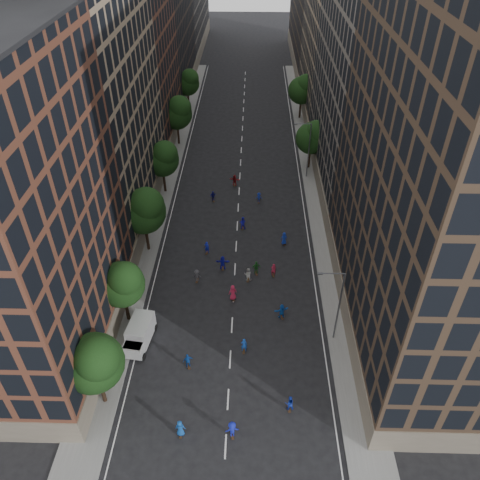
{
  "coord_description": "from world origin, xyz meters",
  "views": [
    {
      "loc": [
        1.76,
        -20.29,
        37.94
      ],
      "look_at": [
        0.53,
        25.76,
        2.0
      ],
      "focal_mm": 35.0,
      "sensor_mm": 36.0,
      "label": 1
    }
  ],
  "objects": [
    {
      "name": "skater_3",
      "position": [
        0.53,
        1.0,
        0.89
      ],
      "size": [
        1.26,
        0.87,
        1.78
      ],
      "primitive_type": "imported",
      "rotation": [
        0.0,
        0.0,
        3.33
      ],
      "color": "#1520B0",
      "rests_on": "ground"
    },
    {
      "name": "skater_5",
      "position": [
        5.32,
        14.78,
        0.9
      ],
      "size": [
        1.74,
        1.09,
        1.79
      ],
      "primitive_type": "imported",
      "rotation": [
        0.0,
        0.0,
        3.51
      ],
      "color": "#154FAD",
      "rests_on": "ground"
    },
    {
      "name": "skater_12",
      "position": [
        6.19,
        27.65,
        0.87
      ],
      "size": [
        0.97,
        0.76,
        1.74
      ],
      "primitive_type": "imported",
      "rotation": [
        0.0,
        0.0,
        3.42
      ],
      "color": "#132C9C",
      "rests_on": "ground"
    },
    {
      "name": "cargo_van",
      "position": [
        -9.28,
        10.89,
        1.32
      ],
      "size": [
        2.82,
        4.96,
        2.51
      ],
      "rotation": [
        0.0,
        0.0,
        -0.14
      ],
      "color": "#B8B8BA",
      "rests_on": "ground"
    },
    {
      "name": "tree_left_2",
      "position": [
        -10.99,
        25.83,
        6.36
      ],
      "size": [
        5.6,
        5.6,
        9.45
      ],
      "color": "black",
      "rests_on": "ground"
    },
    {
      "name": "skater_2",
      "position": [
        5.53,
        3.68,
        0.85
      ],
      "size": [
        0.89,
        0.72,
        1.7
      ],
      "primitive_type": "imported",
      "rotation": [
        0.0,
        0.0,
        3.24
      ],
      "color": "#142BA3",
      "rests_on": "ground"
    },
    {
      "name": "skater_7",
      "position": [
        4.63,
        21.52,
        0.86
      ],
      "size": [
        0.68,
        0.5,
        1.72
      ],
      "primitive_type": "imported",
      "rotation": [
        0.0,
        0.0,
        3.29
      ],
      "color": "#A21B34",
      "rests_on": "ground"
    },
    {
      "name": "bldg_left_c",
      "position": [
        -19.0,
        58.0,
        14.0
      ],
      "size": [
        14.0,
        20.0,
        28.0
      ],
      "primitive_type": "cube",
      "color": "brown",
      "rests_on": "ground"
    },
    {
      "name": "sidewalk_left",
      "position": [
        -12.0,
        47.5,
        0.07
      ],
      "size": [
        4.0,
        105.0,
        0.15
      ],
      "primitive_type": "cube",
      "color": "slate",
      "rests_on": "ground"
    },
    {
      "name": "skater_15",
      "position": [
        2.98,
        37.47,
        0.77
      ],
      "size": [
        1.03,
        0.64,
        1.54
      ],
      "primitive_type": "imported",
      "rotation": [
        0.0,
        0.0,
        3.08
      ],
      "color": "navy",
      "rests_on": "ground"
    },
    {
      "name": "bldg_left_d",
      "position": [
        -19.0,
        82.0,
        16.0
      ],
      "size": [
        14.0,
        28.0,
        32.0
      ],
      "primitive_type": "cube",
      "color": "#2E241F",
      "rests_on": "ground"
    },
    {
      "name": "ground",
      "position": [
        0.0,
        40.0,
        0.0
      ],
      "size": [
        240.0,
        240.0,
        0.0
      ],
      "primitive_type": "plane",
      "color": "black",
      "rests_on": "ground"
    },
    {
      "name": "tree_left_0",
      "position": [
        -11.01,
        3.85,
        5.96
      ],
      "size": [
        5.2,
        5.2,
        8.83
      ],
      "color": "black",
      "rests_on": "ground"
    },
    {
      "name": "bldg_right_a",
      "position": [
        19.0,
        15.0,
        18.0
      ],
      "size": [
        14.0,
        30.0,
        36.0
      ],
      "primitive_type": "cube",
      "color": "#403022",
      "rests_on": "ground"
    },
    {
      "name": "skater_4",
      "position": [
        -4.05,
        8.04,
        0.86
      ],
      "size": [
        1.09,
        0.76,
        1.72
      ],
      "primitive_type": "imported",
      "rotation": [
        0.0,
        0.0,
        3.52
      ],
      "color": "#123F92",
      "rests_on": "ground"
    },
    {
      "name": "bldg_right_c",
      "position": [
        19.0,
        71.0,
        17.5
      ],
      "size": [
        14.0,
        26.0,
        35.0
      ],
      "primitive_type": "cube",
      "color": "#977F63",
      "rests_on": "ground"
    },
    {
      "name": "skater_8",
      "position": [
        1.61,
        20.6,
        0.87
      ],
      "size": [
        0.92,
        0.76,
        1.74
      ],
      "primitive_type": "imported",
      "rotation": [
        0.0,
        0.0,
        3.02
      ],
      "color": "silver",
      "rests_on": "ground"
    },
    {
      "name": "streetlamp_far",
      "position": [
        10.37,
        45.0,
        5.17
      ],
      "size": [
        2.64,
        0.22,
        9.06
      ],
      "color": "#595B60",
      "rests_on": "ground"
    },
    {
      "name": "skater_9",
      "position": [
        -4.41,
        20.31,
        0.8
      ],
      "size": [
        1.1,
        0.7,
        1.61
      ],
      "primitive_type": "imported",
      "rotation": [
        0.0,
        0.0,
        3.04
      ],
      "color": "#3B3B3F",
      "rests_on": "ground"
    },
    {
      "name": "bldg_left_a",
      "position": [
        -19.0,
        11.0,
        15.0
      ],
      "size": [
        14.0,
        22.0,
        30.0
      ],
      "primitive_type": "cube",
      "color": "brown",
      "rests_on": "ground"
    },
    {
      "name": "tree_right_a",
      "position": [
        11.38,
        47.85,
        5.63
      ],
      "size": [
        5.0,
        5.0,
        8.39
      ],
      "color": "black",
      "rests_on": "ground"
    },
    {
      "name": "skater_14",
      "position": [
        0.75,
        30.88,
        0.91
      ],
      "size": [
        1.01,
        0.87,
        1.82
      ],
      "primitive_type": "imported",
      "rotation": [
        0.0,
        0.0,
        2.92
      ],
      "color": "#1716B5",
      "rests_on": "ground"
    },
    {
      "name": "skater_0",
      "position": [
        -3.89,
        1.0,
        0.89
      ],
      "size": [
        0.88,
        0.57,
        1.79
      ],
      "primitive_type": "imported",
      "rotation": [
        0.0,
        0.0,
        3.14
      ],
      "color": "#1349A0",
      "rests_on": "ground"
    },
    {
      "name": "skater_11",
      "position": [
        -1.49,
        22.56,
        0.92
      ],
      "size": [
        1.71,
        0.55,
        1.84
      ],
      "primitive_type": "imported",
      "rotation": [
        0.0,
        0.0,
        3.14
      ],
      "color": "#1516AF",
      "rests_on": "ground"
    },
    {
      "name": "skater_10",
      "position": [
        2.6,
        21.79,
        0.9
      ],
      "size": [
        1.12,
        0.64,
        1.8
      ],
      "primitive_type": "imported",
      "rotation": [
        0.0,
        0.0,
        3.34
      ],
      "color": "#1B5C1E",
      "rests_on": "ground"
    },
    {
      "name": "bldg_right_b",
      "position": [
        19.0,
        44.0,
        16.5
      ],
      "size": [
        14.0,
        28.0,
        33.0
      ],
      "primitive_type": "cube",
      "color": "#645B53",
      "rests_on": "ground"
    },
    {
      "name": "streetlamp_near",
      "position": [
        10.37,
        12.0,
        5.17
      ],
      "size": [
        2.64,
        0.22,
        9.06
      ],
      "color": "#595B60",
      "rests_on": "ground"
    },
    {
      "name": "sidewalk_right",
      "position": [
        12.0,
        47.5,
        0.07
      ],
      "size": [
        4.0,
        105.0,
        0.15
      ],
      "primitive_type": "cube",
      "color": "slate",
      "rests_on": "ground"
    },
    {
      "name": "tree_left_3",
      "position": [
        -11.02,
        39.85,
        5.82
      ],
      "size": [
        5.0,
        5.0,
        8.58
      ],
      "color": "black",
      "rests_on": "ground"
    },
    {
      "name": "tree_left_5",
      "position": [
        -11.02,
        71.86,
        5.68
      ],
      "size": [
        4.8,
        4.8,
        8.33
      ],
      "color": "black",
      "rests_on": "ground"
    },
    {
      "name": "bldg_left_b",
      "position": [
        -19.0,
        35.0,
        17.0
      ],
      "size": [
        14.0,
        26.0,
        34.0
      ],
      "primitive_type": "cube",
      "color": "#977F63",
      "rests_on": "ground"
    },
    {
      "name": "tree_left_4",
      "position": [
        -11.0,
        55.84,
        6.1
      ],
      "size": [
        5.4,
        5.4,
        9.08
      ],
      "color": "black",
      "rests_on": "ground"
    },
    {
      "name": "skater_13",
      "position": [
        -3.66,
        25.58,
        0.86
      ],
      "size": [
        0.7,
        0.54,
        1.71
      ],
      "primitive_type": "imported",
      "rotation": [
        0.0,
        0.0,
        2.91
      ],
      "color": "#151FAC",
      "rests_on": "ground"
    },
    {
      "name": "skater_17",
      "position": [
        -0.74,
        42.08,
        0.89
      ],
      "size": [
        1.71,
        0.84,
        1.77
      ],
      "primitive_type": "imported",
      "rotation": [
        0.0,
        0.0,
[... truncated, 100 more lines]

